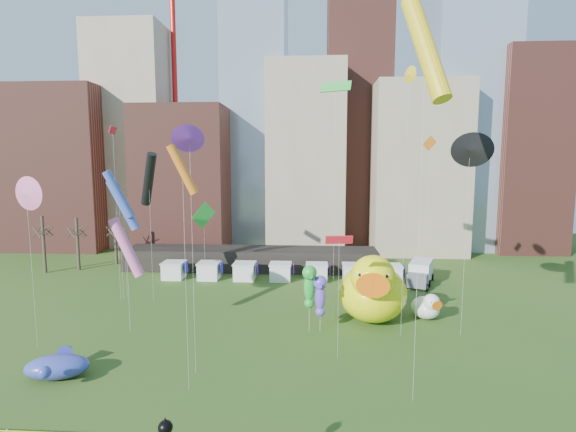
# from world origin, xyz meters

# --- Properties ---
(skyline) EXTENTS (101.00, 23.00, 68.00)m
(skyline) POSITION_xyz_m (2.25, 61.06, 21.44)
(skyline) COLOR brown
(skyline) RESTS_ON ground
(crane_left) EXTENTS (23.00, 1.00, 76.00)m
(crane_left) POSITION_xyz_m (-21.11, 64.00, 46.90)
(crane_left) COLOR red
(crane_left) RESTS_ON ground
(pavilion) EXTENTS (38.00, 6.00, 3.20)m
(pavilion) POSITION_xyz_m (-4.00, 42.00, 1.60)
(pavilion) COLOR black
(pavilion) RESTS_ON ground
(vendor_tents) EXTENTS (33.24, 2.80, 2.40)m
(vendor_tents) POSITION_xyz_m (1.02, 36.00, 1.11)
(vendor_tents) COLOR white
(vendor_tents) RESTS_ON ground
(bare_trees) EXTENTS (8.44, 6.44, 8.50)m
(bare_trees) POSITION_xyz_m (-30.17, 40.54, 4.01)
(bare_trees) COLOR #382B21
(bare_trees) RESTS_ON ground
(big_duck) EXTENTS (7.98, 9.99, 7.33)m
(big_duck) POSITION_xyz_m (11.55, 20.84, 3.37)
(big_duck) COLOR #FEFF0D
(big_duck) RESTS_ON ground
(small_duck) EXTENTS (3.69, 4.13, 2.89)m
(small_duck) POSITION_xyz_m (17.31, 21.98, 1.33)
(small_duck) COLOR white
(small_duck) RESTS_ON ground
(seahorse_green) EXTENTS (1.50, 1.83, 6.53)m
(seahorse_green) POSITION_xyz_m (5.18, 17.79, 4.80)
(seahorse_green) COLOR silver
(seahorse_green) RESTS_ON ground
(seahorse_purple) EXTENTS (1.46, 1.77, 5.56)m
(seahorse_purple) POSITION_xyz_m (6.22, 17.82, 3.90)
(seahorse_purple) COLOR silver
(seahorse_purple) RESTS_ON ground
(whale_inflatable) EXTENTS (5.07, 5.97, 2.05)m
(whale_inflatable) POSITION_xyz_m (-13.69, 7.77, 0.94)
(whale_inflatable) COLOR #443797
(whale_inflatable) RESTS_ON ground
(box_truck) EXTENTS (4.86, 7.45, 2.98)m
(box_truck) POSITION_xyz_m (19.91, 35.53, 1.53)
(box_truck) COLOR white
(box_truck) RESTS_ON ground
(kite_0) EXTENTS (0.97, 2.75, 20.22)m
(kite_0) POSITION_xyz_m (-17.21, 26.15, 19.62)
(kite_0) COLOR silver
(kite_0) RESTS_ON ground
(kite_1) EXTENTS (2.69, 1.71, 15.02)m
(kite_1) POSITION_xyz_m (-18.56, 12.65, 13.57)
(kite_1) COLOR silver
(kite_1) RESTS_ON ground
(kite_2) EXTENTS (1.99, 2.82, 18.85)m
(kite_2) POSITION_xyz_m (19.45, 17.86, 17.29)
(kite_2) COLOR silver
(kite_2) RESTS_ON ground
(kite_3) EXTENTS (2.68, 2.35, 11.07)m
(kite_3) POSITION_xyz_m (-8.92, 33.48, 9.25)
(kite_3) COLOR silver
(kite_3) RESTS_ON ground
(kite_4) EXTENTS (0.55, 1.49, 24.52)m
(kite_4) POSITION_xyz_m (13.77, 17.37, 23.60)
(kite_4) COLOR silver
(kite_4) RESTS_ON ground
(kite_5) EXTENTS (3.39, 2.56, 15.38)m
(kite_5) POSITION_xyz_m (-17.09, 26.64, 12.51)
(kite_5) COLOR silver
(kite_5) RESTS_ON ground
(kite_6) EXTENTS (1.65, 0.45, 19.13)m
(kite_6) POSITION_xyz_m (18.23, 26.92, 17.37)
(kite_6) COLOR silver
(kite_6) RESTS_ON ground
(kite_7) EXTENTS (1.39, 1.75, 18.89)m
(kite_7) POSITION_xyz_m (-3.46, 8.99, 17.85)
(kite_7) COLOR silver
(kite_7) RESTS_ON ground
(kite_8) EXTENTS (2.24, 0.58, 10.31)m
(kite_8) POSITION_xyz_m (7.60, 12.41, 9.89)
(kite_8) COLOR silver
(kite_8) RESTS_ON ground
(kite_9) EXTENTS (3.44, 1.27, 11.12)m
(kite_9) POSITION_xyz_m (-11.96, 16.65, 8.25)
(kite_9) COLOR silver
(kite_9) RESTS_ON ground
(kite_10) EXTENTS (3.18, 3.44, 17.36)m
(kite_10) POSITION_xyz_m (-13.27, 26.16, 14.26)
(kite_10) COLOR silver
(kite_10) RESTS_ON ground
(kite_11) EXTENTS (3.05, 1.68, 23.97)m
(kite_11) POSITION_xyz_m (7.58, 21.32, 23.30)
(kite_11) COLOR silver
(kite_11) RESTS_ON ground
(kite_12) EXTENTS (3.17, 4.16, 26.67)m
(kite_12) POSITION_xyz_m (12.38, 6.09, 23.14)
(kite_12) COLOR silver
(kite_12) RESTS_ON ground
(kite_13) EXTENTS (3.80, 1.80, 14.29)m
(kite_13) POSITION_xyz_m (-17.01, 27.48, 11.17)
(kite_13) COLOR silver
(kite_13) RESTS_ON ground
(kite_14) EXTENTS (2.13, 1.06, 17.42)m
(kite_14) POSITION_xyz_m (-3.31, 6.61, 15.65)
(kite_14) COLOR silver
(kite_14) RESTS_ON ground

